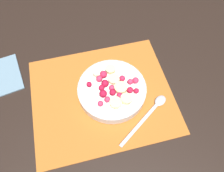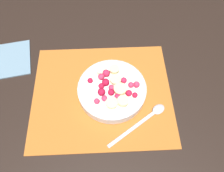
{
  "view_description": "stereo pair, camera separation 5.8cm",
  "coord_description": "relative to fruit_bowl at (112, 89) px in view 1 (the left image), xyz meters",
  "views": [
    {
      "loc": [
        -0.04,
        -0.28,
        0.55
      ],
      "look_at": [
        0.03,
        -0.0,
        0.04
      ],
      "focal_mm": 35.0,
      "sensor_mm": 36.0,
      "label": 1
    },
    {
      "loc": [
        0.02,
        -0.29,
        0.55
      ],
      "look_at": [
        0.03,
        -0.0,
        0.04
      ],
      "focal_mm": 35.0,
      "sensor_mm": 36.0,
      "label": 2
    }
  ],
  "objects": [
    {
      "name": "ground_plane",
      "position": [
        -0.03,
        0.0,
        -0.03
      ],
      "size": [
        3.0,
        3.0,
        0.0
      ],
      "primitive_type": "plane",
      "color": "black"
    },
    {
      "name": "placemat",
      "position": [
        -0.03,
        0.0,
        -0.02
      ],
      "size": [
        0.39,
        0.33,
        0.01
      ],
      "color": "#B26023",
      "rests_on": "ground_plane"
    },
    {
      "name": "fruit_bowl",
      "position": [
        0.0,
        0.0,
        0.0
      ],
      "size": [
        0.19,
        0.19,
        0.05
      ],
      "color": "silver",
      "rests_on": "placemat"
    },
    {
      "name": "spoon",
      "position": [
        0.09,
        -0.08,
        -0.02
      ],
      "size": [
        0.16,
        0.12,
        0.01
      ],
      "rotation": [
        0.0,
        0.0,
        6.88
      ],
      "color": "#B2B2B7",
      "rests_on": "placemat"
    }
  ]
}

